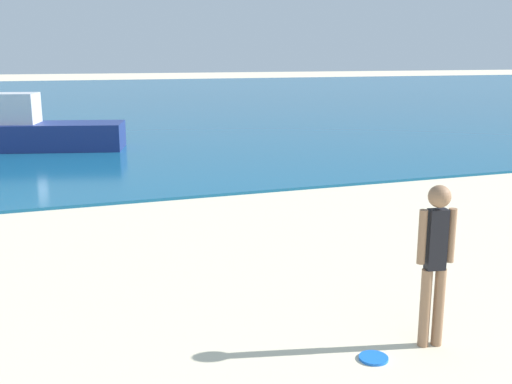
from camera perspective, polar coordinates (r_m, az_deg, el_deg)
water at (r=41.32m, az=-15.98°, el=8.59°), size 160.00×60.00×0.06m
person_standing at (r=5.86m, az=16.69°, el=-5.91°), size 0.36×0.21×1.58m
frisbee at (r=5.82m, az=11.12°, el=-15.24°), size 0.27×0.27×0.03m
boat_near at (r=18.61m, az=-20.56°, el=5.52°), size 5.03×2.68×1.63m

